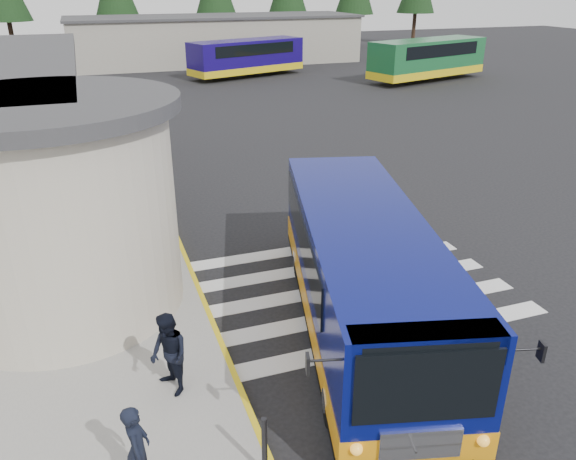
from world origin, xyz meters
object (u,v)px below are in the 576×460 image
object	(u,v)px
transit_bus	(362,277)
far_bus_b	(428,58)
bollard	(264,446)
pedestrian_a	(138,449)
pedestrian_b	(169,355)
far_bus_a	(247,56)

from	to	relation	value
transit_bus	far_bus_b	world-z (taller)	far_bus_b
bollard	far_bus_b	xyz separation A→B (m)	(23.22, 32.31, 1.01)
pedestrian_a	pedestrian_b	bearing A→B (deg)	-12.39
transit_bus	bollard	size ratio (longest dim) A/B	8.96
transit_bus	far_bus_b	size ratio (longest dim) A/B	0.92
pedestrian_b	bollard	xyz separation A→B (m)	(1.05, -2.40, -0.27)
transit_bus	far_bus_b	bearing A→B (deg)	70.06
transit_bus	far_bus_a	bearing A→B (deg)	92.86
far_bus_a	pedestrian_b	bearing A→B (deg)	143.32
pedestrian_b	bollard	distance (m)	2.64
pedestrian_b	bollard	bearing A→B (deg)	5.30
far_bus_a	far_bus_b	distance (m)	14.15
pedestrian_b	far_bus_b	distance (m)	38.52
pedestrian_a	bollard	distance (m)	1.86
far_bus_a	far_bus_b	bearing A→B (deg)	-136.06
pedestrian_b	bollard	size ratio (longest dim) A/B	1.50
bollard	far_bus_a	size ratio (longest dim) A/B	0.11
transit_bus	pedestrian_b	size ratio (longest dim) A/B	5.99
far_bus_a	bollard	bearing A→B (deg)	145.79
transit_bus	far_bus_a	size ratio (longest dim) A/B	0.98
pedestrian_a	far_bus_b	world-z (taller)	far_bus_b
pedestrian_a	far_bus_b	distance (m)	40.59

